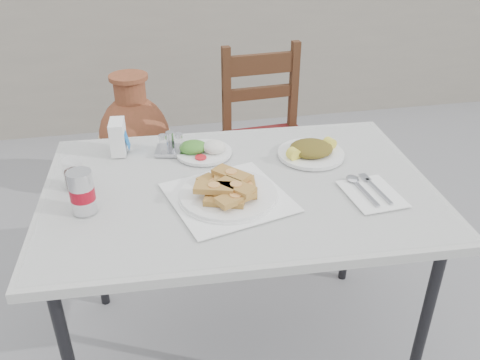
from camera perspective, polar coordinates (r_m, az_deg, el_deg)
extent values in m
plane|color=slate|center=(2.38, 3.57, -17.00)|extent=(80.00, 80.00, 0.00)
cylinder|color=black|center=(1.96, 19.77, -15.80)|extent=(0.04, 0.04, 0.78)
cylinder|color=black|center=(2.36, -16.03, -6.14)|extent=(0.04, 0.04, 0.78)
cylinder|color=black|center=(2.47, 12.26, -3.76)|extent=(0.04, 0.04, 0.78)
cube|color=white|center=(1.81, -0.17, -1.02)|extent=(1.41, 0.99, 0.03)
cube|color=white|center=(1.80, -0.18, -0.49)|extent=(1.36, 0.94, 0.01)
cube|color=white|center=(1.72, -1.34, -1.92)|extent=(0.46, 0.46, 0.00)
cylinder|color=white|center=(1.71, -1.34, -1.64)|extent=(0.33, 0.33, 0.02)
cylinder|color=white|center=(1.71, -1.34, -1.78)|extent=(0.34, 0.34, 0.01)
cylinder|color=white|center=(2.00, -4.08, 3.13)|extent=(0.22, 0.22, 0.01)
ellipsoid|color=silver|center=(1.99, -2.92, 3.72)|extent=(0.09, 0.09, 0.05)
ellipsoid|color=#2C681D|center=(2.00, -5.28, 3.71)|extent=(0.11, 0.10, 0.04)
cylinder|color=red|center=(1.94, -4.43, 2.55)|extent=(0.04, 0.04, 0.01)
cylinder|color=white|center=(2.00, 7.96, 2.94)|extent=(0.26, 0.26, 0.01)
ellipsoid|color=#266318|center=(1.99, 8.01, 3.54)|extent=(0.17, 0.16, 0.05)
cylinder|color=yellow|center=(1.94, 6.02, 2.91)|extent=(0.06, 0.05, 0.05)
cylinder|color=yellow|center=(2.04, 10.00, 4.05)|extent=(0.06, 0.05, 0.05)
cylinder|color=silver|center=(1.69, -17.32, -1.27)|extent=(0.08, 0.08, 0.14)
cylinder|color=#A80C1D|center=(1.69, -17.29, -1.45)|extent=(0.08, 0.08, 0.04)
cylinder|color=#B7B7BE|center=(1.65, -17.67, 0.75)|extent=(0.07, 0.07, 0.00)
cylinder|color=white|center=(1.84, -18.14, 0.71)|extent=(0.07, 0.07, 0.10)
cylinder|color=black|center=(1.85, -18.04, 0.15)|extent=(0.06, 0.06, 0.06)
cube|color=white|center=(2.04, -13.54, 4.73)|extent=(0.06, 0.11, 0.13)
cube|color=blue|center=(2.04, -12.60, 4.52)|extent=(0.02, 0.06, 0.07)
cube|color=#B7B7BE|center=(2.03, -7.70, 3.32)|extent=(0.14, 0.12, 0.01)
cylinder|color=white|center=(1.98, -8.60, 4.05)|extent=(0.03, 0.03, 0.07)
cylinder|color=white|center=(1.99, -6.85, 4.22)|extent=(0.03, 0.03, 0.07)
cylinder|color=#B7B7BE|center=(2.03, -7.83, 4.57)|extent=(0.03, 0.03, 0.06)
cube|color=white|center=(1.79, 14.60, -1.49)|extent=(0.19, 0.23, 0.00)
cube|color=#B7B7BE|center=(1.78, 13.94, -1.43)|extent=(0.03, 0.17, 0.00)
ellipsoid|color=#B7B7BE|center=(1.85, 12.52, 0.16)|extent=(0.04, 0.06, 0.01)
cube|color=#B7B7BE|center=(1.80, 15.30, -1.19)|extent=(0.03, 0.17, 0.00)
cube|color=#B7B7BE|center=(1.87, 13.85, 0.30)|extent=(0.03, 0.05, 0.00)
cube|color=#38190F|center=(2.69, 0.70, -3.77)|extent=(0.05, 0.05, 0.49)
cube|color=#38190F|center=(2.81, 8.34, -2.52)|extent=(0.05, 0.05, 0.49)
cube|color=#38190F|center=(3.01, -1.39, 0.22)|extent=(0.05, 0.05, 0.49)
cube|color=#38190F|center=(3.11, 5.55, 1.19)|extent=(0.05, 0.05, 0.49)
cube|color=#5D1712|center=(2.76, 3.46, 3.67)|extent=(0.49, 0.49, 0.05)
cube|color=#38190F|center=(2.79, -1.52, 9.39)|extent=(0.05, 0.05, 0.54)
cube|color=#38190F|center=(2.90, 6.05, 10.08)|extent=(0.05, 0.05, 0.54)
cube|color=#38190F|center=(2.78, 2.40, 12.89)|extent=(0.43, 0.06, 0.11)
cube|color=#38190F|center=(2.84, 2.33, 9.76)|extent=(0.43, 0.06, 0.06)
cylinder|color=brown|center=(3.42, -11.13, -0.31)|extent=(0.34, 0.34, 0.08)
ellipsoid|color=brown|center=(3.27, -11.69, 4.61)|extent=(0.44, 0.44, 0.55)
cylinder|color=beige|center=(3.27, -11.69, 4.61)|extent=(0.45, 0.45, 0.06)
cylinder|color=brown|center=(3.15, -12.26, 9.60)|extent=(0.19, 0.19, 0.17)
cylinder|color=brown|center=(3.12, -12.45, 11.22)|extent=(0.23, 0.23, 0.03)
cube|color=gray|center=(4.24, -4.97, 14.41)|extent=(6.00, 0.25, 1.20)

